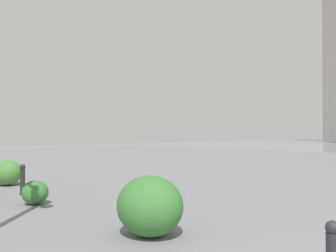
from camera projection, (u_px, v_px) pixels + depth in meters
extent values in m
sphere|color=#232328|center=(333.00, 228.00, 3.09)|extent=(0.13, 0.13, 0.13)
cylinder|color=#232328|center=(23.00, 182.00, 9.03)|extent=(0.12, 0.12, 0.67)
sphere|color=#232328|center=(23.00, 167.00, 9.03)|extent=(0.13, 0.13, 0.13)
ellipsoid|color=#387533|center=(150.00, 206.00, 5.45)|extent=(1.07, 0.97, 0.91)
ellipsoid|color=#477F38|center=(8.00, 173.00, 10.66)|extent=(0.88, 0.80, 0.75)
ellipsoid|color=#387533|center=(35.00, 192.00, 7.83)|extent=(0.61, 0.55, 0.52)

